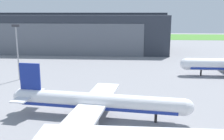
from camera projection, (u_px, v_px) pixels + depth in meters
ground_plane at (31, 99)px, 66.71m from camera, size 440.00×440.00×0.00m
grass_field_strip at (103, 36)px, 239.81m from camera, size 440.00×56.00×0.08m
maintenance_hangar at (71, 33)px, 149.59m from camera, size 107.82×38.80×21.57m
airliner_near_right at (97, 102)px, 54.48m from camera, size 38.40×29.68×11.19m
apron_light_mast at (17, 48)px, 84.13m from camera, size 2.40×0.50×18.07m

